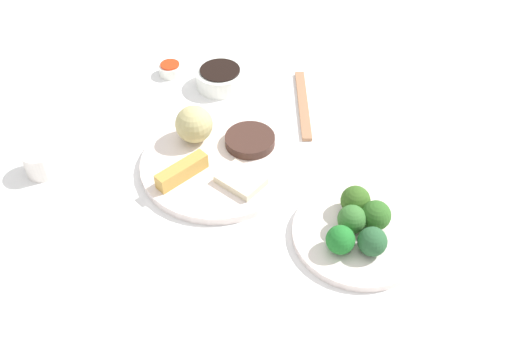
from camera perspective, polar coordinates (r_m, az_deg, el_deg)
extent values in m
cube|color=white|center=(1.10, -3.96, -0.22)|extent=(2.20, 2.20, 0.02)
cylinder|color=white|center=(1.09, -3.83, 0.75)|extent=(0.29, 0.29, 0.02)
sphere|color=tan|center=(1.12, -6.15, 4.58)|extent=(0.07, 0.07, 0.07)
cube|color=gold|center=(1.05, -7.34, -0.06)|extent=(0.04, 0.11, 0.03)
cube|color=beige|center=(1.04, -1.49, -0.95)|extent=(0.08, 0.06, 0.01)
cylinder|color=#3E261F|center=(1.12, -0.61, 3.02)|extent=(0.10, 0.10, 0.02)
cylinder|color=white|center=(0.99, 10.10, -6.22)|extent=(0.22, 0.22, 0.01)
sphere|color=#285831|center=(0.94, 11.31, -7.06)|extent=(0.05, 0.05, 0.05)
sphere|color=#2F6323|center=(0.98, 11.77, -4.36)|extent=(0.05, 0.05, 0.05)
sphere|color=#366F2E|center=(0.97, 9.47, -4.78)|extent=(0.05, 0.05, 0.05)
sphere|color=#355F1F|center=(1.00, 9.81, -2.94)|extent=(0.05, 0.05, 0.05)
sphere|color=#1F7228|center=(0.94, 8.35, -6.80)|extent=(0.05, 0.05, 0.05)
cylinder|color=white|center=(1.29, -3.54, 9.08)|extent=(0.11, 0.11, 0.04)
cylinder|color=black|center=(1.28, -3.59, 9.88)|extent=(0.09, 0.09, 0.00)
cylinder|color=white|center=(1.34, -8.46, 9.83)|extent=(0.05, 0.05, 0.02)
cylinder|color=red|center=(1.34, -8.52, 10.32)|extent=(0.04, 0.04, 0.00)
cylinder|color=white|center=(1.14, -20.48, 0.82)|extent=(0.06, 0.06, 0.05)
cube|color=#A57250|center=(1.24, 4.68, 6.55)|extent=(0.16, 0.19, 0.01)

